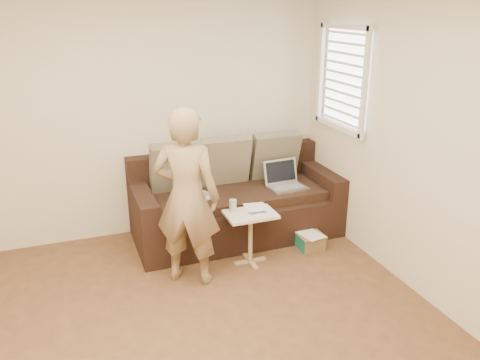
{
  "coord_description": "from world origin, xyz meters",
  "views": [
    {
      "loc": [
        -0.77,
        -2.83,
        2.41
      ],
      "look_at": [
        0.8,
        1.4,
        0.78
      ],
      "focal_mm": 36.56,
      "sensor_mm": 36.0,
      "label": 1
    }
  ],
  "objects_px": {
    "drinking_glass": "(233,206)",
    "side_table": "(250,238)",
    "laptop_white": "(198,198)",
    "person": "(187,197)",
    "sofa": "(237,199)",
    "laptop_silver": "(288,188)",
    "striped_box": "(310,241)"
  },
  "relations": [
    {
      "from": "person",
      "to": "sofa",
      "type": "bearing_deg",
      "value": -104.21
    },
    {
      "from": "sofa",
      "to": "side_table",
      "type": "height_order",
      "value": "sofa"
    },
    {
      "from": "striped_box",
      "to": "side_table",
      "type": "bearing_deg",
      "value": -175.85
    },
    {
      "from": "side_table",
      "to": "drinking_glass",
      "type": "bearing_deg",
      "value": 146.27
    },
    {
      "from": "drinking_glass",
      "to": "side_table",
      "type": "bearing_deg",
      "value": -33.73
    },
    {
      "from": "laptop_white",
      "to": "side_table",
      "type": "relative_size",
      "value": 0.65
    },
    {
      "from": "person",
      "to": "drinking_glass",
      "type": "xyz_separation_m",
      "value": [
        0.5,
        0.2,
        -0.23
      ]
    },
    {
      "from": "laptop_white",
      "to": "person",
      "type": "bearing_deg",
      "value": -142.85
    },
    {
      "from": "sofa",
      "to": "laptop_silver",
      "type": "xyz_separation_m",
      "value": [
        0.54,
        -0.13,
        0.1
      ]
    },
    {
      "from": "laptop_white",
      "to": "person",
      "type": "distance_m",
      "value": 0.77
    },
    {
      "from": "person",
      "to": "side_table",
      "type": "distance_m",
      "value": 0.85
    },
    {
      "from": "laptop_silver",
      "to": "drinking_glass",
      "type": "xyz_separation_m",
      "value": [
        -0.77,
        -0.4,
        0.07
      ]
    },
    {
      "from": "drinking_glass",
      "to": "laptop_white",
      "type": "bearing_deg",
      "value": 115.41
    },
    {
      "from": "sofa",
      "to": "laptop_silver",
      "type": "relative_size",
      "value": 5.48
    },
    {
      "from": "person",
      "to": "side_table",
      "type": "relative_size",
      "value": 3.09
    },
    {
      "from": "drinking_glass",
      "to": "striped_box",
      "type": "distance_m",
      "value": 0.98
    },
    {
      "from": "sofa",
      "to": "laptop_white",
      "type": "distance_m",
      "value": 0.46
    },
    {
      "from": "laptop_white",
      "to": "sofa",
      "type": "bearing_deg",
      "value": -21.38
    },
    {
      "from": "sofa",
      "to": "laptop_silver",
      "type": "distance_m",
      "value": 0.57
    },
    {
      "from": "sofa",
      "to": "striped_box",
      "type": "distance_m",
      "value": 0.9
    },
    {
      "from": "person",
      "to": "drinking_glass",
      "type": "height_order",
      "value": "person"
    },
    {
      "from": "laptop_white",
      "to": "side_table",
      "type": "distance_m",
      "value": 0.71
    },
    {
      "from": "side_table",
      "to": "striped_box",
      "type": "relative_size",
      "value": 2.0
    },
    {
      "from": "sofa",
      "to": "laptop_white",
      "type": "height_order",
      "value": "sofa"
    },
    {
      "from": "sofa",
      "to": "laptop_silver",
      "type": "height_order",
      "value": "sofa"
    },
    {
      "from": "laptop_white",
      "to": "striped_box",
      "type": "xyz_separation_m",
      "value": [
        1.05,
        -0.51,
        -0.44
      ]
    },
    {
      "from": "laptop_white",
      "to": "striped_box",
      "type": "height_order",
      "value": "laptop_white"
    },
    {
      "from": "side_table",
      "to": "striped_box",
      "type": "distance_m",
      "value": 0.71
    },
    {
      "from": "laptop_white",
      "to": "drinking_glass",
      "type": "xyz_separation_m",
      "value": [
        0.22,
        -0.46,
        0.07
      ]
    },
    {
      "from": "person",
      "to": "side_table",
      "type": "height_order",
      "value": "person"
    },
    {
      "from": "laptop_white",
      "to": "drinking_glass",
      "type": "distance_m",
      "value": 0.52
    },
    {
      "from": "side_table",
      "to": "drinking_glass",
      "type": "height_order",
      "value": "drinking_glass"
    }
  ]
}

